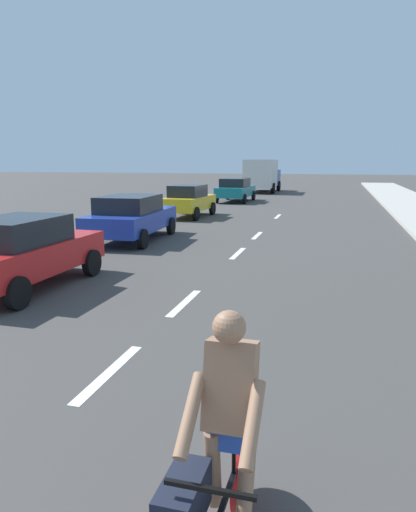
# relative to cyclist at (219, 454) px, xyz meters

# --- Properties ---
(ground_plane) EXTENTS (160.00, 160.00, 0.00)m
(ground_plane) POSITION_rel_cyclist_xyz_m (-2.11, 14.65, -0.83)
(ground_plane) COLOR #423F3D
(lane_stripe_2) EXTENTS (0.16, 1.80, 0.01)m
(lane_stripe_2) POSITION_rel_cyclist_xyz_m (-2.11, 2.50, -0.83)
(lane_stripe_2) COLOR white
(lane_stripe_2) RESTS_ON ground
(lane_stripe_3) EXTENTS (0.16, 1.80, 0.01)m
(lane_stripe_3) POSITION_rel_cyclist_xyz_m (-2.11, 5.71, -0.83)
(lane_stripe_3) COLOR white
(lane_stripe_3) RESTS_ON ground
(lane_stripe_4) EXTENTS (0.16, 1.80, 0.01)m
(lane_stripe_4) POSITION_rel_cyclist_xyz_m (-2.11, 10.89, -0.83)
(lane_stripe_4) COLOR white
(lane_stripe_4) RESTS_ON ground
(lane_stripe_5) EXTENTS (0.16, 1.80, 0.01)m
(lane_stripe_5) POSITION_rel_cyclist_xyz_m (-2.11, 14.42, -0.83)
(lane_stripe_5) COLOR white
(lane_stripe_5) RESTS_ON ground
(lane_stripe_6) EXTENTS (0.16, 1.80, 0.01)m
(lane_stripe_6) POSITION_rel_cyclist_xyz_m (-2.11, 20.69, -0.83)
(lane_stripe_6) COLOR white
(lane_stripe_6) RESTS_ON ground
(cyclist) EXTENTS (0.62, 1.71, 1.82)m
(cyclist) POSITION_rel_cyclist_xyz_m (0.00, 0.00, 0.00)
(cyclist) COLOR black
(cyclist) RESTS_ON ground
(parked_car_red) EXTENTS (1.92, 4.07, 1.57)m
(parked_car_red) POSITION_rel_cyclist_xyz_m (-5.84, 5.82, 0.01)
(parked_car_red) COLOR red
(parked_car_red) RESTS_ON ground
(parked_car_blue) EXTENTS (2.25, 4.60, 1.57)m
(parked_car_blue) POSITION_rel_cyclist_xyz_m (-6.18, 12.24, 0.01)
(parked_car_blue) COLOR #1E389E
(parked_car_blue) RESTS_ON ground
(parked_car_yellow) EXTENTS (1.91, 3.87, 1.57)m
(parked_car_yellow) POSITION_rel_cyclist_xyz_m (-6.32, 19.33, 0.00)
(parked_car_yellow) COLOR gold
(parked_car_yellow) RESTS_ON ground
(parked_car_teal) EXTENTS (2.12, 4.46, 1.57)m
(parked_car_teal) POSITION_rel_cyclist_xyz_m (-5.93, 28.50, 0.01)
(parked_car_teal) COLOR #14727A
(parked_car_teal) RESTS_ON ground
(delivery_truck) EXTENTS (2.68, 6.24, 2.80)m
(delivery_truck) POSITION_rel_cyclist_xyz_m (-5.68, 38.50, 0.67)
(delivery_truck) COLOR #23478C
(delivery_truck) RESTS_ON ground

